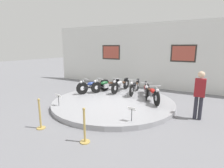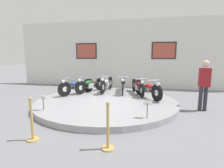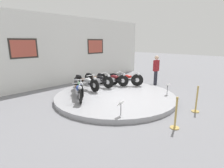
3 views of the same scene
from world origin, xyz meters
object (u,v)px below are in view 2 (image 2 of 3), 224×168
Objects in this scene: motorcycle_green at (90,85)px; motorcycle_silver at (107,84)px; info_placard_front_centre at (147,105)px; visitor_standing at (204,82)px; motorcycle_red at (148,88)px; info_placard_front_left at (43,99)px; stanchion_post_left_of_entry at (32,126)px; motorcycle_maroon at (138,86)px; motorcycle_black at (123,84)px; motorcycle_blue at (76,86)px; stanchion_post_right_of_entry at (108,133)px.

motorcycle_green is 0.82m from motorcycle_silver.
info_placard_front_centre is 0.29× the size of visitor_standing.
visitor_standing reaches higher than motorcycle_red.
stanchion_post_left_of_entry is at bearing -64.08° from info_placard_front_left.
motorcycle_green is at bearing 80.81° from info_placard_front_left.
motorcycle_maroon is 4.16m from info_placard_front_left.
motorcycle_silver is 1.07× the size of motorcycle_maroon.
motorcycle_silver is 1.97× the size of stanchion_post_left_of_entry.
motorcycle_red reaches higher than motorcycle_silver.
visitor_standing is at bearing 18.38° from info_placard_front_left.
motorcycle_black is 3.58m from visitor_standing.
motorcycle_red is at bearing 158.75° from visitor_standing.
visitor_standing is (1.94, -0.75, 0.44)m from motorcycle_red.
motorcycle_black is at bearing 151.83° from visitor_standing.
motorcycle_green is 3.11m from info_placard_front_left.
motorcycle_blue is 1.05× the size of motorcycle_red.
motorcycle_silver is 1.13× the size of visitor_standing.
motorcycle_blue is at bearing 142.74° from info_placard_front_centre.
motorcycle_blue is 1.75× the size of stanchion_post_right_of_entry.
motorcycle_blue is at bearing 121.79° from stanchion_post_right_of_entry.
motorcycle_black is 0.81m from motorcycle_maroon.
motorcycle_maroon is 1.85× the size of stanchion_post_left_of_entry.
visitor_standing reaches higher than info_placard_front_centre.
motorcycle_black reaches higher than info_placard_front_centre.
visitor_standing is (3.97, -1.68, 0.44)m from motorcycle_silver.
motorcycle_silver is at bearing 121.28° from info_placard_front_centre.
motorcycle_black is 1.97× the size of stanchion_post_right_of_entry.
motorcycle_red reaches higher than info_placard_front_centre.
motorcycle_green is 0.90× the size of motorcycle_silver.
motorcycle_black is (1.58, 0.34, 0.02)m from motorcycle_green.
motorcycle_black is at bearing 12.07° from motorcycle_green.
motorcycle_red is 3.33× the size of info_placard_front_left.
info_placard_front_left is 3.00m from stanchion_post_right_of_entry.
info_placard_front_centre is 2.61m from visitor_standing.
visitor_standing is at bearing -8.29° from motorcycle_blue.
info_placard_front_left is at bearing -91.09° from motorcycle_blue.
motorcycle_silver is at bearing 157.09° from visitor_standing.
stanchion_post_left_of_entry is at bearing 180.00° from stanchion_post_right_of_entry.
motorcycle_blue is 3.49× the size of info_placard_front_left.
motorcycle_green reaches higher than info_placard_front_centre.
motorcycle_silver is (0.74, 0.34, 0.02)m from motorcycle_green.
motorcycle_green is 1.77× the size of stanchion_post_left_of_entry.
stanchion_post_right_of_entry is (1.31, -4.96, -0.24)m from motorcycle_silver.
info_placard_front_centre is at bearing -88.98° from motorcycle_red.
stanchion_post_left_of_entry is (-2.55, -1.56, -0.21)m from info_placard_front_centre.
motorcycle_green is 4.92m from visitor_standing.
visitor_standing is 5.57m from stanchion_post_left_of_entry.
motorcycle_green is 4.16m from info_placard_front_centre.
stanchion_post_right_of_entry reaches higher than info_placard_front_left.
motorcycle_red is 3.33× the size of info_placard_front_centre.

